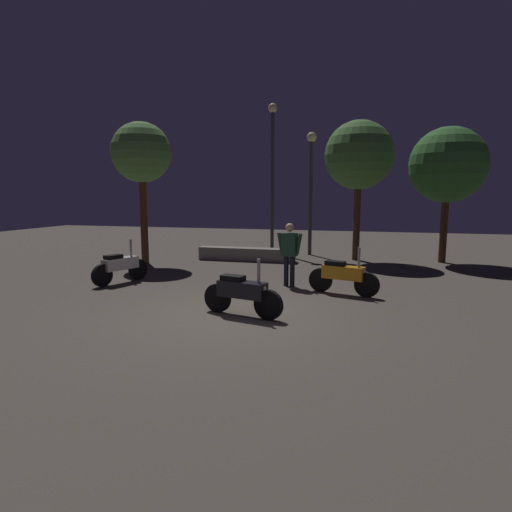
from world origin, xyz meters
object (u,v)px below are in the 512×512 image
object	(u,v)px
motorcycle_white_parked_left	(120,266)
streetlamp_far	(272,161)
motorcycle_orange_parked_right	(343,276)
streetlamp_near	(311,177)
motorcycle_black_foreground	(242,293)
person_rider_beside	(289,249)

from	to	relation	value
motorcycle_white_parked_left	streetlamp_far	distance (m)	7.92
motorcycle_orange_parked_right	streetlamp_near	distance (m)	6.98
motorcycle_black_foreground	motorcycle_white_parked_left	xyz separation A→B (m)	(-3.91, 2.05, 0.00)
person_rider_beside	streetlamp_far	xyz separation A→B (m)	(-1.83, 6.10, 2.65)
person_rider_beside	streetlamp_far	distance (m)	6.90
person_rider_beside	motorcycle_black_foreground	bearing A→B (deg)	-178.13
motorcycle_white_parked_left	motorcycle_orange_parked_right	distance (m)	5.64
motorcycle_orange_parked_right	streetlamp_far	bearing A→B (deg)	131.94
streetlamp_near	motorcycle_white_parked_left	bearing A→B (deg)	-121.69
streetlamp_far	streetlamp_near	bearing A→B (deg)	-11.84
motorcycle_orange_parked_right	motorcycle_white_parked_left	bearing A→B (deg)	-161.59
streetlamp_near	streetlamp_far	size ratio (longest dim) A/B	0.80
motorcycle_white_parked_left	streetlamp_near	size ratio (longest dim) A/B	0.35
motorcycle_black_foreground	streetlamp_near	distance (m)	8.92
motorcycle_black_foreground	streetlamp_near	bearing A→B (deg)	102.57
motorcycle_black_foreground	motorcycle_orange_parked_right	world-z (taller)	same
motorcycle_white_parked_left	motorcycle_orange_parked_right	size ratio (longest dim) A/B	0.98
motorcycle_white_parked_left	streetlamp_near	xyz separation A→B (m)	(4.02, 6.51, 2.50)
motorcycle_white_parked_left	motorcycle_black_foreground	bearing A→B (deg)	-97.26
motorcycle_black_foreground	streetlamp_far	bearing A→B (deg)	112.56
motorcycle_orange_parked_right	person_rider_beside	world-z (taller)	person_rider_beside
motorcycle_white_parked_left	streetlamp_far	world-z (taller)	streetlamp_far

